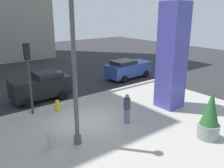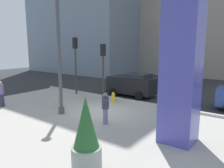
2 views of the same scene
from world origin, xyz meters
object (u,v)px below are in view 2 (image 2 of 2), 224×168
object	(u,v)px
lamp_post	(59,54)
traffic_light_far_side	(75,56)
art_pillar_blue	(181,66)
concrete_bollard	(56,103)
pedestrian_crossing	(105,107)
fire_hydrant	(113,97)
car_passing_lane	(132,84)
potted_plant_mid_plaza	(86,136)
traffic_light_corner	(103,62)
pedestrian_by_curb	(1,93)

from	to	relation	value
lamp_post	traffic_light_far_side	distance (m)	5.51
lamp_post	traffic_light_far_side	bearing A→B (deg)	126.38
art_pillar_blue	traffic_light_far_side	world-z (taller)	art_pillar_blue
concrete_bollard	pedestrian_crossing	distance (m)	4.28
fire_hydrant	car_passing_lane	world-z (taller)	car_passing_lane
potted_plant_mid_plaza	traffic_light_corner	distance (m)	9.89
fire_hydrant	car_passing_lane	size ratio (longest dim) A/B	0.19
potted_plant_mid_plaza	concrete_bollard	size ratio (longest dim) A/B	3.24
lamp_post	concrete_bollard	distance (m)	3.38
pedestrian_by_curb	traffic_light_far_side	bearing A→B (deg)	78.54
art_pillar_blue	traffic_light_corner	bearing A→B (deg)	150.62
concrete_bollard	fire_hydrant	bearing A→B (deg)	60.81
lamp_post	potted_plant_mid_plaza	xyz separation A→B (m)	(5.21, -3.39, -2.43)
car_passing_lane	traffic_light_corner	bearing A→B (deg)	-124.41
lamp_post	traffic_light_corner	xyz separation A→B (m)	(-0.43, 4.56, -0.70)
pedestrian_crossing	fire_hydrant	bearing A→B (deg)	120.73
car_passing_lane	pedestrian_crossing	size ratio (longest dim) A/B	2.31
art_pillar_blue	car_passing_lane	bearing A→B (deg)	134.02
potted_plant_mid_plaza	car_passing_lane	bearing A→B (deg)	113.06
pedestrian_by_curb	concrete_bollard	bearing A→B (deg)	28.02
pedestrian_crossing	pedestrian_by_curb	size ratio (longest dim) A/B	0.96
fire_hydrant	traffic_light_corner	distance (m)	2.87
car_passing_lane	pedestrian_by_curb	xyz separation A→B (m)	(-5.39, -7.91, 0.00)
art_pillar_blue	traffic_light_corner	xyz separation A→B (m)	(-7.36, 4.14, -0.37)
pedestrian_crossing	concrete_bollard	bearing A→B (deg)	176.53
concrete_bollard	car_passing_lane	distance (m)	6.47
concrete_bollard	traffic_light_corner	distance (m)	4.82
fire_hydrant	traffic_light_far_side	bearing A→B (deg)	174.29
lamp_post	traffic_light_corner	distance (m)	4.63
concrete_bollard	pedestrian_by_curb	xyz separation A→B (m)	(-3.37, -1.79, 0.59)
potted_plant_mid_plaza	concrete_bollard	bearing A→B (deg)	148.42
pedestrian_by_curb	potted_plant_mid_plaza	bearing A→B (deg)	-12.07
lamp_post	fire_hydrant	xyz separation A→B (m)	(0.92, 4.01, -3.18)
lamp_post	car_passing_lane	bearing A→B (deg)	81.68
car_passing_lane	pedestrian_crossing	bearing A→B (deg)	-70.82
car_passing_lane	concrete_bollard	bearing A→B (deg)	-108.29
car_passing_lane	potted_plant_mid_plaza	bearing A→B (deg)	-66.94
pedestrian_crossing	art_pillar_blue	bearing A→B (deg)	3.13
lamp_post	fire_hydrant	world-z (taller)	lamp_post
lamp_post	pedestrian_crossing	distance (m)	4.13
art_pillar_blue	fire_hydrant	world-z (taller)	art_pillar_blue
pedestrian_by_curb	art_pillar_blue	bearing A→B (deg)	8.71
fire_hydrant	concrete_bollard	distance (m)	4.06
lamp_post	concrete_bollard	world-z (taller)	lamp_post
potted_plant_mid_plaza	car_passing_lane	size ratio (longest dim) A/B	0.63
concrete_bollard	traffic_light_far_side	size ratio (longest dim) A/B	0.16
fire_hydrant	pedestrian_by_curb	world-z (taller)	pedestrian_by_curb
pedestrian_by_curb	traffic_light_corner	bearing A→B (deg)	55.78
traffic_light_far_side	traffic_light_corner	xyz separation A→B (m)	(2.83, 0.13, -0.33)
lamp_post	car_passing_lane	size ratio (longest dim) A/B	1.89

